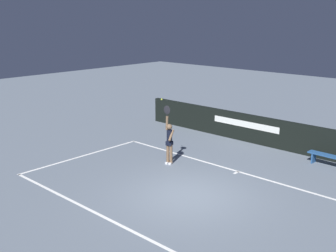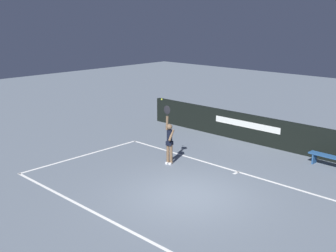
# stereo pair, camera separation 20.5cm
# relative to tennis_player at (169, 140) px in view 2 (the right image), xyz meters

# --- Properties ---
(ground_plane) EXTENTS (60.00, 60.00, 0.00)m
(ground_plane) POSITION_rel_tennis_player_xyz_m (2.53, -1.82, -0.97)
(ground_plane) COLOR slate
(court_lines) EXTENTS (11.79, 5.91, 0.00)m
(court_lines) POSITION_rel_tennis_player_xyz_m (2.53, -1.75, -0.97)
(court_lines) COLOR white
(court_lines) RESTS_ON ground
(back_wall) EXTENTS (15.68, 0.23, 1.30)m
(back_wall) POSITION_rel_tennis_player_xyz_m (2.52, 4.75, -0.33)
(back_wall) COLOR black
(back_wall) RESTS_ON ground
(tennis_player) EXTENTS (0.49, 0.41, 2.38)m
(tennis_player) POSITION_rel_tennis_player_xyz_m (0.00, 0.00, 0.00)
(tennis_player) COLOR brown
(tennis_player) RESTS_ON ground
(tennis_ball) EXTENTS (0.07, 0.07, 0.07)m
(tennis_ball) POSITION_rel_tennis_player_xyz_m (-0.19, -0.22, 1.64)
(tennis_ball) COLOR #CADF36
(courtside_bench_near) EXTENTS (1.69, 0.43, 0.47)m
(courtside_bench_near) POSITION_rel_tennis_player_xyz_m (4.82, 3.98, -0.61)
(courtside_bench_near) COLOR #254D83
(courtside_bench_near) RESTS_ON ground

